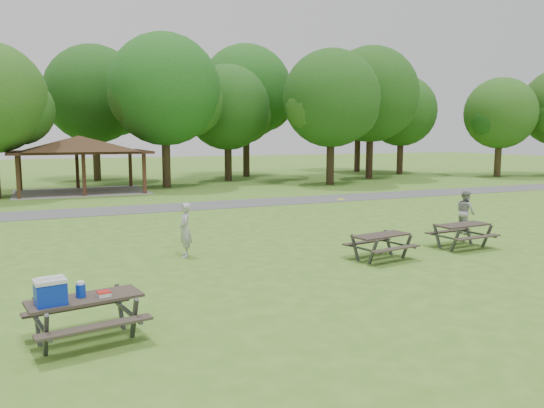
{
  "coord_description": "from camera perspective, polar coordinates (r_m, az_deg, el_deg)",
  "views": [
    {
      "loc": [
        -6.79,
        -13.34,
        3.77
      ],
      "look_at": [
        1.0,
        4.0,
        1.3
      ],
      "focal_mm": 35.0,
      "sensor_mm": 36.0,
      "label": 1
    }
  ],
  "objects": [
    {
      "name": "tree_deep_c",
      "position": [
        48.91,
        -2.72,
        11.7
      ],
      "size": [
        8.82,
        8.4,
        11.9
      ],
      "color": "black",
      "rests_on": "ground"
    },
    {
      "name": "tree_deep_d",
      "position": [
        56.23,
        9.34,
        10.62
      ],
      "size": [
        8.4,
        8.0,
        11.27
      ],
      "color": "black",
      "rests_on": "ground"
    },
    {
      "name": "tree_row_j",
      "position": [
        52.92,
        23.38,
        8.74
      ],
      "size": [
        6.72,
        6.4,
        8.96
      ],
      "color": "#322416",
      "rests_on": "ground"
    },
    {
      "name": "picnic_table_middle",
      "position": [
        16.51,
        11.65,
        -3.86
      ],
      "size": [
        2.06,
        1.76,
        0.8
      ],
      "color": "#2E2621",
      "rests_on": "ground"
    },
    {
      "name": "asphalt_path",
      "position": [
        28.42,
        -10.15,
        -0.32
      ],
      "size": [
        120.0,
        3.2,
        0.02
      ],
      "primitive_type": "cube",
      "color": "#4B4B4E",
      "rests_on": "ground"
    },
    {
      "name": "frisbee_in_flight",
      "position": [
        18.52,
        7.46,
        0.5
      ],
      "size": [
        0.33,
        0.33,
        0.02
      ],
      "color": "yellow",
      "rests_on": "ground"
    },
    {
      "name": "tree_row_e",
      "position": [
        39.5,
        -11.35,
        11.63
      ],
      "size": [
        8.4,
        8.0,
        11.02
      ],
      "color": "#302215",
      "rests_on": "ground"
    },
    {
      "name": "tree_row_h",
      "position": [
        47.38,
        10.66,
        11.21
      ],
      "size": [
        8.61,
        8.2,
        11.37
      ],
      "color": "black",
      "rests_on": "ground"
    },
    {
      "name": "pavilion",
      "position": [
        37.45,
        -20.03,
        5.87
      ],
      "size": [
        8.6,
        7.01,
        3.76
      ],
      "color": "#312012",
      "rests_on": "ground"
    },
    {
      "name": "tree_row_i",
      "position": [
        53.67,
        13.79,
        9.47
      ],
      "size": [
        7.14,
        6.8,
        9.52
      ],
      "color": "#331F16",
      "rests_on": "ground"
    },
    {
      "name": "tree_row_g",
      "position": [
        41.15,
        6.47,
        10.92
      ],
      "size": [
        7.77,
        7.4,
        10.25
      ],
      "color": "black",
      "rests_on": "ground"
    },
    {
      "name": "frisbee_catcher",
      "position": [
        21.75,
        20.09,
        -0.79
      ],
      "size": [
        0.78,
        0.92,
        1.68
      ],
      "primitive_type": "imported",
      "rotation": [
        0.0,
        0.0,
        1.39
      ],
      "color": "#98989B",
      "rests_on": "ground"
    },
    {
      "name": "frisbee_thrower",
      "position": [
        16.72,
        -9.33,
        -2.77
      ],
      "size": [
        0.52,
        0.69,
        1.69
      ],
      "primitive_type": "imported",
      "rotation": [
        0.0,
        0.0,
        -1.78
      ],
      "color": "#A8A8AB",
      "rests_on": "ground"
    },
    {
      "name": "picnic_table_near",
      "position": [
        10.32,
        -20.48,
        -9.85
      ],
      "size": [
        2.22,
        1.9,
        1.38
      ],
      "color": "#312823",
      "rests_on": "ground"
    },
    {
      "name": "picnic_table_far",
      "position": [
        18.96,
        19.79,
        -2.62
      ],
      "size": [
        2.02,
        1.67,
        0.83
      ],
      "color": "#2D2620",
      "rests_on": "ground"
    },
    {
      "name": "ground",
      "position": [
        15.44,
        2.72,
        -6.74
      ],
      "size": [
        160.0,
        160.0,
        0.0
      ],
      "primitive_type": "plane",
      "color": "#467421",
      "rests_on": "ground"
    },
    {
      "name": "tree_row_f",
      "position": [
        44.48,
        -4.7,
        10.04
      ],
      "size": [
        7.35,
        7.0,
        9.55
      ],
      "color": "black",
      "rests_on": "ground"
    },
    {
      "name": "tree_deep_b",
      "position": [
        46.73,
        -18.47,
        10.85
      ],
      "size": [
        8.4,
        8.0,
        11.13
      ],
      "color": "#332216",
      "rests_on": "ground"
    }
  ]
}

